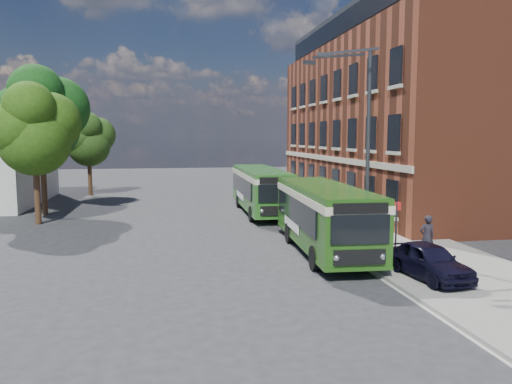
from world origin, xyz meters
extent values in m
plane|color=#2C2C2E|center=(0.00, 0.00, 0.00)|extent=(120.00, 120.00, 0.00)
cube|color=gray|center=(7.00, 8.00, 0.07)|extent=(6.00, 48.00, 0.15)
cube|color=beige|center=(3.95, 8.00, 0.01)|extent=(0.12, 48.00, 0.01)
cube|color=brown|center=(14.00, 12.00, 6.00)|extent=(12.00, 26.00, 12.00)
cube|color=beige|center=(7.96, 12.00, 3.60)|extent=(0.12, 26.00, 0.35)
cube|color=black|center=(14.00, 12.00, 13.10)|extent=(10.80, 24.80, 2.20)
cube|color=black|center=(8.57, 12.00, 13.10)|extent=(0.08, 24.00, 1.40)
cylinder|color=#343639|center=(-12.50, 13.00, 4.50)|extent=(0.10, 0.10, 9.00)
cube|color=#AF2114|center=(-12.05, 13.00, 8.60)|extent=(0.90, 0.02, 0.60)
cylinder|color=#343639|center=(5.20, -2.00, 0.15)|extent=(0.44, 0.44, 0.30)
cylinder|color=#343639|center=(5.20, -2.00, 4.50)|extent=(0.18, 0.18, 9.00)
cube|color=#343639|center=(3.96, -2.60, 8.80)|extent=(2.58, 0.46, 0.37)
cube|color=#343639|center=(3.96, -1.40, 8.80)|extent=(2.58, 0.46, 0.37)
cube|color=#343639|center=(2.73, -3.08, 8.55)|extent=(0.55, 0.22, 0.16)
cube|color=#343639|center=(2.73, -0.92, 8.55)|extent=(0.55, 0.22, 0.16)
cylinder|color=#343639|center=(5.60, -4.20, 1.25)|extent=(0.08, 0.08, 2.50)
cube|color=red|center=(5.60, -4.20, 2.35)|extent=(0.35, 0.04, 0.35)
cube|color=#224F13|center=(3.20, -1.96, 1.77)|extent=(2.98, 9.84, 2.45)
cube|color=#224F13|center=(3.20, -1.96, 0.50)|extent=(3.02, 9.88, 0.14)
cube|color=black|center=(1.94, -1.60, 1.90)|extent=(0.47, 7.93, 1.10)
cube|color=black|center=(4.49, -1.72, 1.90)|extent=(0.47, 7.93, 1.10)
cube|color=beige|center=(3.20, -1.96, 2.60)|extent=(3.04, 9.91, 0.32)
cube|color=#224F13|center=(3.20, -1.96, 2.96)|extent=(2.87, 9.74, 0.12)
cube|color=black|center=(2.96, -6.85, 1.95)|extent=(2.15, 0.19, 1.05)
cube|color=black|center=(2.96, -6.86, 2.70)|extent=(2.00, 0.18, 0.38)
cube|color=black|center=(2.96, -6.86, 0.95)|extent=(1.90, 0.17, 0.55)
sphere|color=silver|center=(2.11, -6.80, 0.95)|extent=(0.26, 0.26, 0.26)
sphere|color=silver|center=(3.81, -6.88, 0.95)|extent=(0.26, 0.26, 0.26)
cube|color=black|center=(3.44, 2.93, 2.00)|extent=(2.00, 0.18, 0.90)
cube|color=white|center=(1.96, -0.90, 1.15)|extent=(0.20, 3.20, 0.45)
cylinder|color=black|center=(1.88, -4.97, 0.50)|extent=(0.33, 1.01, 1.00)
cylinder|color=black|center=(4.22, -5.08, 0.50)|extent=(0.33, 1.01, 1.00)
cylinder|color=black|center=(2.13, 0.16, 0.50)|extent=(0.33, 1.01, 1.00)
cylinder|color=black|center=(4.47, 0.05, 0.50)|extent=(0.33, 1.01, 1.00)
cube|color=#296420|center=(2.54, 10.07, 1.77)|extent=(2.67, 10.98, 2.45)
cube|color=#296420|center=(2.54, 10.07, 0.50)|extent=(2.71, 11.02, 0.14)
cube|color=black|center=(1.26, 10.38, 1.90)|extent=(0.22, 9.14, 1.10)
cube|color=black|center=(3.82, 10.35, 1.90)|extent=(0.22, 9.14, 1.10)
cube|color=beige|center=(2.54, 10.07, 2.60)|extent=(2.73, 11.04, 0.32)
cube|color=#296420|center=(2.54, 10.07, 2.96)|extent=(2.56, 10.88, 0.12)
cube|color=black|center=(2.46, 4.56, 1.95)|extent=(2.15, 0.11, 1.05)
cube|color=black|center=(2.46, 4.55, 2.70)|extent=(2.00, 0.11, 0.38)
cube|color=black|center=(2.46, 4.55, 0.95)|extent=(1.90, 0.11, 0.55)
sphere|color=silver|center=(1.61, 4.59, 0.95)|extent=(0.26, 0.26, 0.26)
sphere|color=silver|center=(3.31, 4.56, 0.95)|extent=(0.26, 0.26, 0.26)
cube|color=black|center=(2.62, 15.57, 2.00)|extent=(2.00, 0.11, 0.90)
cube|color=white|center=(1.26, 11.08, 1.15)|extent=(0.09, 3.20, 0.45)
cylinder|color=black|center=(1.31, 6.41, 0.50)|extent=(0.30, 1.00, 1.00)
cylinder|color=black|center=(3.65, 6.38, 0.50)|extent=(0.30, 1.00, 1.00)
cylinder|color=black|center=(1.41, 12.75, 0.50)|extent=(0.30, 1.00, 1.00)
cylinder|color=black|center=(3.75, 12.72, 0.50)|extent=(0.30, 1.00, 1.00)
imported|color=black|center=(5.48, -7.13, 0.80)|extent=(1.95, 3.95, 1.29)
imported|color=black|center=(6.86, -4.46, 1.06)|extent=(0.67, 0.44, 1.82)
imported|color=black|center=(4.86, -1.98, 1.04)|extent=(0.98, 0.83, 1.77)
cylinder|color=#352013|center=(-11.35, 7.98, 1.78)|extent=(0.36, 0.36, 3.56)
sphere|color=#274A0F|center=(-11.35, 7.98, 5.01)|extent=(4.20, 4.20, 4.20)
sphere|color=#274A0F|center=(-10.55, 8.62, 6.06)|extent=(3.56, 3.56, 3.56)
sphere|color=#274A0F|center=(-12.08, 7.41, 5.66)|extent=(3.23, 3.23, 3.23)
sphere|color=#274A0F|center=(-11.35, 7.17, 6.87)|extent=(2.91, 2.91, 2.91)
cylinder|color=#352013|center=(-11.79, 11.60, 2.08)|extent=(0.36, 0.36, 4.16)
sphere|color=#143E12|center=(-11.79, 11.60, 5.86)|extent=(4.92, 4.92, 4.92)
sphere|color=#143E12|center=(-10.85, 12.36, 7.09)|extent=(4.16, 4.16, 4.16)
sphere|color=#143E12|center=(-12.65, 10.94, 6.62)|extent=(3.78, 3.78, 3.78)
sphere|color=#143E12|center=(-11.79, 10.66, 8.04)|extent=(3.41, 3.41, 3.41)
cylinder|color=#352013|center=(-10.51, 22.84, 1.57)|extent=(0.36, 0.36, 3.13)
sphere|color=#213C12|center=(-10.51, 22.84, 4.42)|extent=(3.70, 3.70, 3.70)
sphere|color=#213C12|center=(-9.80, 23.41, 5.34)|extent=(3.13, 3.13, 3.13)
sphere|color=#213C12|center=(-11.15, 22.34, 4.99)|extent=(2.85, 2.85, 2.85)
sphere|color=#213C12|center=(-10.51, 22.13, 6.06)|extent=(2.56, 2.56, 2.56)
camera|label=1|loc=(-3.69, -23.25, 5.22)|focal=35.00mm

